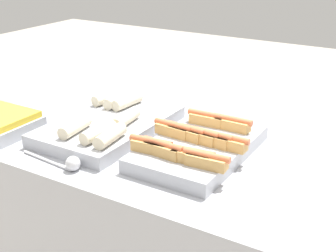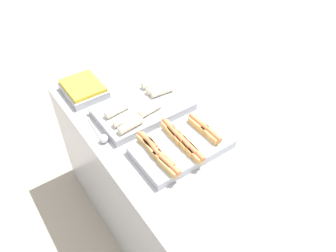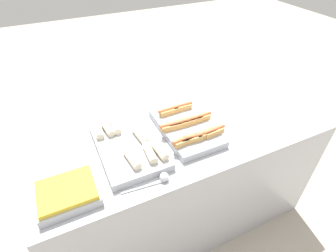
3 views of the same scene
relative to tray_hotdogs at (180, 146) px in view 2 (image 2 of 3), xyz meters
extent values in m
plane|color=#ADA393|center=(-0.02, 0.01, -0.96)|extent=(12.00, 12.00, 0.00)
cube|color=#A8AAB2|center=(-0.02, 0.01, -0.50)|extent=(1.87, 0.77, 0.92)
cube|color=#A8AAB2|center=(0.00, 0.01, -0.01)|extent=(0.30, 0.50, 0.05)
cube|color=tan|center=(0.05, 0.16, 0.03)|extent=(0.13, 0.05, 0.04)
cylinder|color=#D66B42|center=(0.05, 0.16, 0.05)|extent=(0.15, 0.02, 0.02)
cube|color=tan|center=(0.05, -0.14, 0.03)|extent=(0.13, 0.05, 0.04)
cylinder|color=#D66B42|center=(0.05, -0.14, 0.05)|extent=(0.15, 0.03, 0.02)
cube|color=tan|center=(0.10, 0.01, 0.03)|extent=(0.13, 0.05, 0.04)
cylinder|color=#D66B42|center=(0.10, 0.01, 0.05)|extent=(0.15, 0.02, 0.02)
cube|color=tan|center=(-0.10, -0.14, 0.03)|extent=(0.13, 0.06, 0.04)
cylinder|color=#D66B42|center=(-0.10, -0.14, 0.05)|extent=(0.15, 0.04, 0.02)
cube|color=tan|center=(-0.05, -0.14, 0.03)|extent=(0.13, 0.05, 0.04)
cylinder|color=#D66B42|center=(-0.05, -0.14, 0.05)|extent=(0.15, 0.03, 0.02)
cube|color=tan|center=(-0.05, 0.16, 0.03)|extent=(0.13, 0.05, 0.04)
cylinder|color=#D66B42|center=(-0.05, 0.16, 0.05)|extent=(0.15, 0.03, 0.02)
cube|color=tan|center=(0.10, -0.15, 0.03)|extent=(0.13, 0.05, 0.04)
cylinder|color=#D66B42|center=(0.10, -0.15, 0.05)|extent=(0.15, 0.03, 0.02)
cube|color=tan|center=(0.00, 0.01, 0.03)|extent=(0.13, 0.05, 0.04)
cylinder|color=#D66B42|center=(0.00, 0.01, 0.05)|extent=(0.15, 0.03, 0.02)
cube|color=tan|center=(0.05, 0.01, 0.03)|extent=(0.13, 0.05, 0.04)
cylinder|color=#D66B42|center=(0.05, 0.01, 0.05)|extent=(0.15, 0.03, 0.02)
cube|color=tan|center=(-0.10, 0.00, 0.03)|extent=(0.13, 0.05, 0.04)
cylinder|color=#D66B42|center=(-0.10, 0.00, 0.05)|extent=(0.15, 0.03, 0.02)
cube|color=tan|center=(-0.05, 0.00, 0.03)|extent=(0.13, 0.06, 0.04)
cylinder|color=#D66B42|center=(-0.05, 0.00, 0.05)|extent=(0.15, 0.04, 0.02)
cube|color=#A8AAB2|center=(-0.38, 0.01, -0.01)|extent=(0.34, 0.55, 0.05)
cylinder|color=beige|center=(-0.25, -0.15, 0.03)|extent=(0.06, 0.15, 0.04)
cylinder|color=beige|center=(-0.41, -0.15, 0.03)|extent=(0.06, 0.15, 0.04)
cylinder|color=beige|center=(-0.46, 0.16, 0.03)|extent=(0.06, 0.15, 0.04)
cylinder|color=beige|center=(-0.41, 0.16, 0.03)|extent=(0.06, 0.15, 0.04)
cylinder|color=beige|center=(-0.30, 0.01, 0.03)|extent=(0.06, 0.15, 0.04)
cylinder|color=beige|center=(-0.31, -0.15, 0.03)|extent=(0.05, 0.15, 0.04)
cylinder|color=beige|center=(-0.51, 0.16, 0.03)|extent=(0.06, 0.15, 0.04)
cube|color=#A8AAB2|center=(-0.75, -0.20, -0.01)|extent=(0.29, 0.23, 0.05)
cube|color=gold|center=(-0.75, -0.20, 0.02)|extent=(0.26, 0.21, 0.02)
cylinder|color=silver|center=(-0.41, -0.30, -0.03)|extent=(0.23, 0.03, 0.01)
sphere|color=silver|center=(-0.29, -0.30, -0.01)|extent=(0.05, 0.05, 0.05)
camera|label=1|loc=(0.65, -1.28, 0.66)|focal=50.00mm
camera|label=2|loc=(0.92, -0.73, 1.24)|focal=35.00mm
camera|label=3|loc=(-0.65, -1.11, 1.03)|focal=28.00mm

